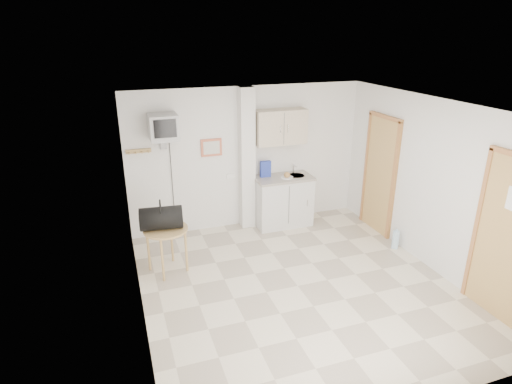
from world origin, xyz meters
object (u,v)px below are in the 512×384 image
object	(u,v)px
round_table	(166,234)
duffel_bag	(161,218)
crt_television	(163,128)
water_bottle	(396,239)

from	to	relation	value
round_table	duffel_bag	bearing A→B (deg)	167.94
crt_television	water_bottle	world-z (taller)	crt_television
round_table	water_bottle	xyz separation A→B (m)	(3.63, -0.51, -0.45)
round_table	water_bottle	distance (m)	3.69
duffel_bag	crt_television	bearing A→B (deg)	82.60
crt_television	round_table	bearing A→B (deg)	-101.27
crt_television	round_table	distance (m)	1.68
round_table	duffel_bag	distance (m)	0.26
round_table	duffel_bag	xyz separation A→B (m)	(-0.05, 0.01, 0.26)
crt_television	duffel_bag	distance (m)	1.49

